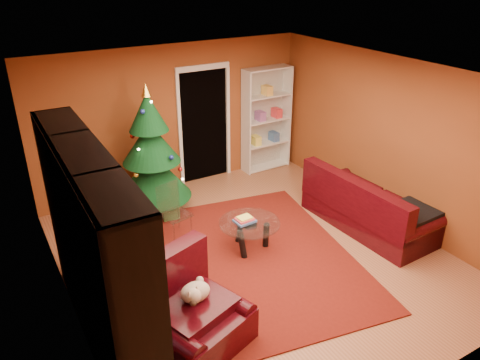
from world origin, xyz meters
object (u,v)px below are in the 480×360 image
gift_box_red (142,204)px  armchair (196,311)px  gift_box_green (170,211)px  white_bookshelf (266,120)px  dog (195,292)px  acrylic_chair (176,215)px  christmas_tree (151,152)px  gift_box_teal (123,217)px  rug (242,260)px  sofa (370,200)px  media_unit (96,254)px  coffee_table (249,235)px

gift_box_red → armchair: bearing=-99.0°
gift_box_green → white_bookshelf: white_bookshelf is taller
dog → acrylic_chair: bearing=53.7°
christmas_tree → gift_box_red: 0.98m
gift_box_teal → gift_box_green: 0.76m
rug → white_bookshelf: (2.09, 2.59, 1.01)m
gift_box_teal → gift_box_red: 0.58m
rug → dog: (-1.18, -0.99, 0.61)m
christmas_tree → sofa: (2.74, -2.21, -0.60)m
christmas_tree → gift_box_green: size_ratio=8.35×
media_unit → acrylic_chair: 2.34m
rug → coffee_table: size_ratio=3.96×
christmas_tree → media_unit: bearing=-121.2°
coffee_table → acrylic_chair: size_ratio=1.16×
christmas_tree → gift_box_green: bearing=-75.0°
sofa → armchair: bearing=102.0°
gift_box_green → coffee_table: size_ratio=0.30×
gift_box_teal → white_bookshelf: bearing=14.3°
christmas_tree → white_bookshelf: christmas_tree is taller
armchair → coffee_table: 1.94m
armchair → coffee_table: (1.46, 1.27, -0.19)m
dog → christmas_tree: bearing=58.5°
media_unit → christmas_tree: 3.01m
gift_box_green → sofa: size_ratio=0.12×
gift_box_teal → sofa: bearing=-29.9°
gift_box_red → white_bookshelf: white_bookshelf is taller
sofa → christmas_tree: bearing=48.7°
gift_box_teal → acrylic_chair: (0.61, -0.70, 0.22)m
christmas_tree → armchair: (-0.71, -3.09, -0.64)m
gift_box_red → armchair: armchair is taller
acrylic_chair → christmas_tree: bearing=75.8°
media_unit → dog: bearing=-26.9°
christmas_tree → gift_box_teal: bearing=-157.7°
gift_box_green → gift_box_red: bearing=122.2°
christmas_tree → coffee_table: size_ratio=2.46×
gift_box_green → white_bookshelf: (2.49, 0.94, 0.89)m
gift_box_green → coffee_table: bearing=-65.7°
media_unit → sofa: 4.37m
dog → rug: bearing=21.2°
media_unit → armchair: size_ratio=2.79×
media_unit → acrylic_chair: (1.53, 1.60, -0.76)m
armchair → dog: bearing=45.0°
coffee_table → acrylic_chair: acrylic_chair is taller
sofa → rug: bearing=83.2°
gift_box_red → gift_box_teal: bearing=-140.5°
gift_box_teal → coffee_table: 2.09m
gift_box_red → sofa: bearing=-38.2°
gift_box_teal → gift_box_green: (0.75, -0.12, -0.03)m
white_bookshelf → media_unit: bearing=-144.0°
white_bookshelf → coffee_table: 3.11m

